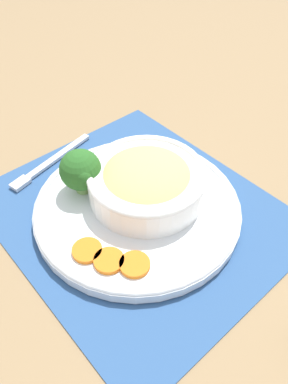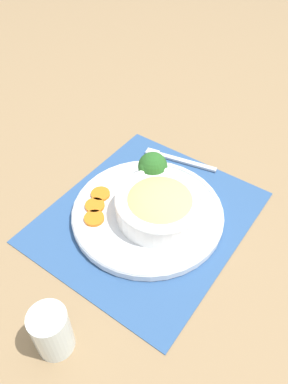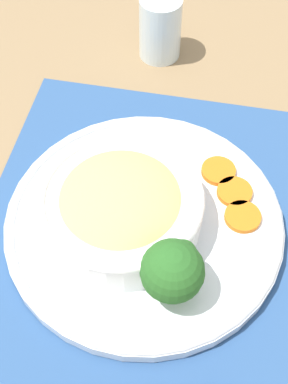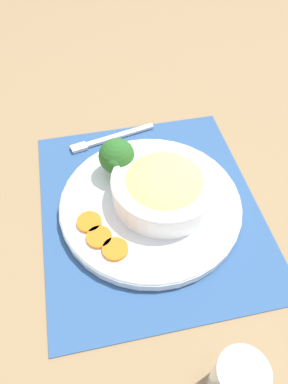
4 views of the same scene
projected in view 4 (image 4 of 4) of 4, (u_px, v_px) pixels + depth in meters
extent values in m
plane|color=#8C704C|center=(150.00, 209.00, 0.68)|extent=(4.00, 4.00, 0.00)
cube|color=#2D5184|center=(150.00, 208.00, 0.68)|extent=(0.47, 0.41, 0.00)
cylinder|color=silver|center=(150.00, 205.00, 0.67)|extent=(0.32, 0.32, 0.02)
torus|color=silver|center=(150.00, 202.00, 0.66)|extent=(0.32, 0.32, 0.01)
cylinder|color=white|center=(164.00, 188.00, 0.65)|extent=(0.18, 0.18, 0.05)
torus|color=white|center=(164.00, 180.00, 0.63)|extent=(0.18, 0.18, 0.01)
ellipsoid|color=#EAC66B|center=(164.00, 184.00, 0.64)|extent=(0.15, 0.15, 0.05)
cylinder|color=#759E51|center=(118.00, 169.00, 0.70)|extent=(0.02, 0.02, 0.02)
sphere|color=#286023|center=(117.00, 156.00, 0.67)|extent=(0.07, 0.07, 0.07)
sphere|color=#286023|center=(114.00, 162.00, 0.66)|extent=(0.03, 0.03, 0.03)
sphere|color=#286023|center=(118.00, 148.00, 0.68)|extent=(0.03, 0.03, 0.03)
cylinder|color=orange|center=(89.00, 222.00, 0.63)|extent=(0.04, 0.04, 0.01)
cylinder|color=orange|center=(99.00, 237.00, 0.61)|extent=(0.04, 0.04, 0.01)
cylinder|color=orange|center=(115.00, 249.00, 0.60)|extent=(0.04, 0.04, 0.01)
cylinder|color=silver|center=(236.00, 382.00, 0.45)|extent=(0.06, 0.06, 0.09)
cube|color=silver|center=(114.00, 137.00, 0.79)|extent=(0.04, 0.18, 0.01)
cube|color=silver|center=(79.00, 148.00, 0.77)|extent=(0.02, 0.04, 0.01)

